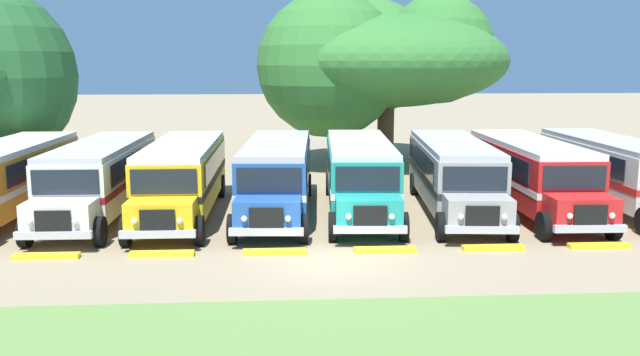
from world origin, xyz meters
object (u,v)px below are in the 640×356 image
at_px(parked_bus_slot_6, 530,172).
at_px(broad_shade_tree, 378,60).
at_px(parked_bus_slot_2, 183,174).
at_px(parked_bus_slot_5, 453,172).
at_px(parked_bus_slot_4, 360,172).
at_px(parked_bus_slot_3, 277,173).
at_px(parked_bus_slot_0, 10,175).
at_px(parked_bus_slot_7, 613,169).
at_px(parked_bus_slot_1, 101,175).

height_order(parked_bus_slot_6, broad_shade_tree, broad_shade_tree).
bearing_deg(parked_bus_slot_2, parked_bus_slot_5, 89.84).
xyz_separation_m(parked_bus_slot_2, parked_bus_slot_4, (7.10, 0.12, 0.00)).
bearing_deg(parked_bus_slot_3, parked_bus_slot_0, -87.10).
height_order(parked_bus_slot_0, parked_bus_slot_7, same).
bearing_deg(parked_bus_slot_6, parked_bus_slot_3, -90.10).
distance_m(parked_bus_slot_3, parked_bus_slot_7, 14.01).
bearing_deg(broad_shade_tree, parked_bus_slot_7, -58.01).
bearing_deg(parked_bus_slot_4, parked_bus_slot_0, -86.63).
distance_m(parked_bus_slot_2, parked_bus_slot_7, 17.74).
distance_m(parked_bus_slot_1, parked_bus_slot_6, 17.28).
distance_m(parked_bus_slot_5, parked_bus_slot_6, 3.17).
height_order(parked_bus_slot_2, parked_bus_slot_7, same).
distance_m(parked_bus_slot_4, parked_bus_slot_6, 6.97).
height_order(parked_bus_slot_3, parked_bus_slot_6, same).
distance_m(parked_bus_slot_5, broad_shade_tree, 13.95).
height_order(parked_bus_slot_2, parked_bus_slot_6, same).
distance_m(parked_bus_slot_1, parked_bus_slot_3, 6.96).
relative_size(parked_bus_slot_0, parked_bus_slot_2, 1.00).
height_order(parked_bus_slot_1, parked_bus_slot_6, same).
bearing_deg(parked_bus_slot_7, broad_shade_tree, -147.52).
xyz_separation_m(parked_bus_slot_1, parked_bus_slot_5, (14.11, -0.24, 0.00)).
relative_size(parked_bus_slot_4, parked_bus_slot_5, 1.00).
xyz_separation_m(parked_bus_slot_2, parked_bus_slot_6, (14.06, -0.23, 0.00)).
bearing_deg(parked_bus_slot_7, parked_bus_slot_2, -88.92).
distance_m(parked_bus_slot_4, parked_bus_slot_7, 10.64).
bearing_deg(parked_bus_slot_5, parked_bus_slot_1, -85.66).
relative_size(parked_bus_slot_4, broad_shade_tree, 0.76).
xyz_separation_m(parked_bus_slot_0, parked_bus_slot_7, (24.52, -0.03, 0.00)).
height_order(parked_bus_slot_2, parked_bus_slot_4, same).
distance_m(parked_bus_slot_0, parked_bus_slot_5, 17.66).
xyz_separation_m(parked_bus_slot_5, parked_bus_slot_6, (3.17, -0.07, 0.00)).
xyz_separation_m(parked_bus_slot_4, parked_bus_slot_7, (10.64, 0.06, 0.00)).
relative_size(parked_bus_slot_4, parked_bus_slot_6, 1.01).
xyz_separation_m(parked_bus_slot_5, parked_bus_slot_7, (6.86, 0.34, 0.00)).
height_order(parked_bus_slot_0, parked_bus_slot_1, same).
relative_size(parked_bus_slot_3, parked_bus_slot_4, 1.00).
distance_m(parked_bus_slot_3, parked_bus_slot_4, 3.37).
height_order(parked_bus_slot_4, parked_bus_slot_5, same).
bearing_deg(parked_bus_slot_1, parked_bus_slot_7, 91.16).
bearing_deg(parked_bus_slot_4, parked_bus_slot_1, -86.07).
relative_size(parked_bus_slot_5, parked_bus_slot_6, 1.01).
distance_m(parked_bus_slot_3, parked_bus_slot_6, 10.33).
distance_m(parked_bus_slot_7, broad_shade_tree, 15.77).
xyz_separation_m(parked_bus_slot_2, parked_bus_slot_7, (17.74, 0.18, 0.00)).
bearing_deg(parked_bus_slot_6, parked_bus_slot_7, 97.81).
height_order(parked_bus_slot_4, broad_shade_tree, broad_shade_tree).
distance_m(parked_bus_slot_0, parked_bus_slot_2, 6.78).
height_order(parked_bus_slot_1, broad_shade_tree, broad_shade_tree).
bearing_deg(parked_bus_slot_3, broad_shade_tree, 158.81).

